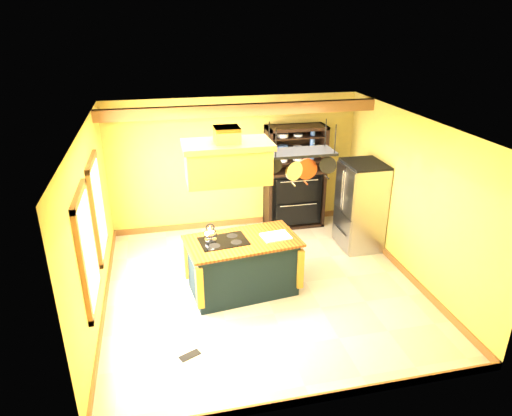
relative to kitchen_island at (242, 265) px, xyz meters
name	(u,v)px	position (x,y,z in m)	size (l,w,h in m)	color
floor	(263,287)	(0.33, 0.02, -0.47)	(5.00, 5.00, 0.00)	beige
ceiling	(264,125)	(0.33, 0.02, 2.23)	(5.00, 5.00, 0.00)	white
wall_back	(235,164)	(0.33, 2.52, 0.88)	(5.00, 0.02, 2.70)	gold
wall_front	(319,306)	(0.33, -2.48, 0.88)	(5.00, 0.02, 2.70)	gold
wall_left	(92,227)	(-2.17, 0.02, 0.88)	(0.02, 5.00, 2.70)	gold
wall_right	(411,199)	(2.83, 0.02, 0.88)	(0.02, 5.00, 2.70)	gold
ceiling_beam	(241,110)	(0.33, 1.72, 2.12)	(5.00, 0.15, 0.20)	brown
window_near	(88,250)	(-2.13, -0.78, 0.93)	(0.06, 1.06, 1.56)	brown
window_far	(98,208)	(-2.13, 0.62, 0.93)	(0.06, 1.06, 1.56)	brown
kitchen_island	(242,265)	(0.00, 0.00, 0.00)	(1.84, 1.17, 1.11)	black
range_hood	(227,160)	(-0.20, 0.00, 1.76)	(1.27, 0.72, 0.80)	#BD7C2F
pot_rack	(301,158)	(0.91, 0.00, 1.71)	(1.04, 0.49, 0.90)	black
refrigerator	(360,208)	(2.46, 1.06, 0.32)	(0.71, 0.83, 1.63)	#9B9DA3
hutch	(294,187)	(1.53, 2.29, 0.37)	(1.20, 0.55, 2.13)	black
floor_register	(190,355)	(-0.98, -1.36, -0.46)	(0.28, 0.12, 0.01)	black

